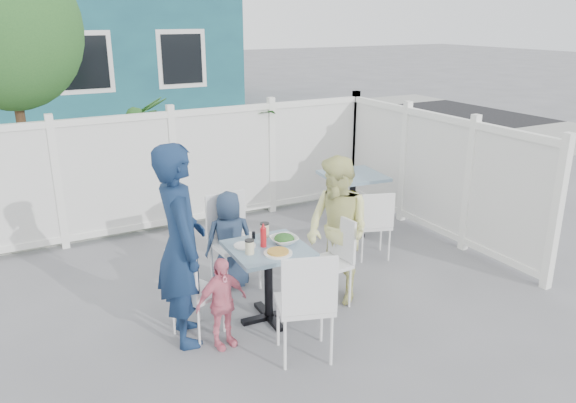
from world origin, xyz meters
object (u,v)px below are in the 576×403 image
chair_back (231,233)px  woman (338,231)px  chair_near (306,299)px  boy (230,240)px  chair_left (191,287)px  chair_right (333,254)px  spare_table (353,187)px  toddler (222,303)px  man (181,245)px  main_table (268,264)px

chair_back → woman: bearing=131.6°
chair_back → chair_near: bearing=86.3°
woman → boy: 1.16m
chair_left → boy: boy is taller
chair_left → chair_right: bearing=64.1°
chair_left → boy: 1.04m
boy → spare_table: bearing=-148.5°
spare_table → woman: size_ratio=0.56×
toddler → woman: bearing=2.7°
chair_near → woman: woman is taller
chair_right → spare_table: bearing=-44.6°
spare_table → man: size_ratio=0.46×
woman → boy: woman is taller
main_table → chair_left: bearing=176.7°
toddler → chair_right: bearing=1.0°
chair_back → boy: size_ratio=0.95×
main_table → man: man is taller
chair_left → chair_near: 1.08m
man → toddler: man is taller
chair_back → toddler: bearing=60.2°
spare_table → woman: (-1.23, -1.51, 0.13)m
spare_table → chair_back: size_ratio=0.83×
woman → boy: bearing=-140.5°
main_table → man: (-0.80, 0.06, 0.32)m
chair_back → woman: (0.80, -0.82, 0.16)m
chair_back → man: 1.17m
toddler → chair_near: bearing=-54.5°
woman → spare_table: bearing=133.0°
spare_table → chair_near: chair_near is taller
chair_right → chair_near: 1.06m
chair_near → woman: 1.17m
main_table → chair_right: bearing=-1.1°
chair_right → boy: bearing=37.9°
woman → chair_left: bearing=-97.8°
man → boy: 1.13m
boy → toddler: (-0.51, -1.04, -0.11)m
man → chair_right: bearing=-85.1°
main_table → toddler: toddler is taller
man → boy: (0.75, 0.75, -0.37)m
chair_left → chair_right: 1.45m
main_table → toddler: size_ratio=0.89×
spare_table → boy: size_ratio=0.79×
main_table → chair_right: chair_right is taller
chair_right → man: (-1.51, 0.08, 0.37)m
chair_right → toddler: 1.29m
man → woman: 1.60m
toddler → man: bearing=121.8°
chair_left → chair_near: (0.70, -0.81, 0.09)m
spare_table → boy: boy is taller
woman → main_table: bearing=-94.7°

